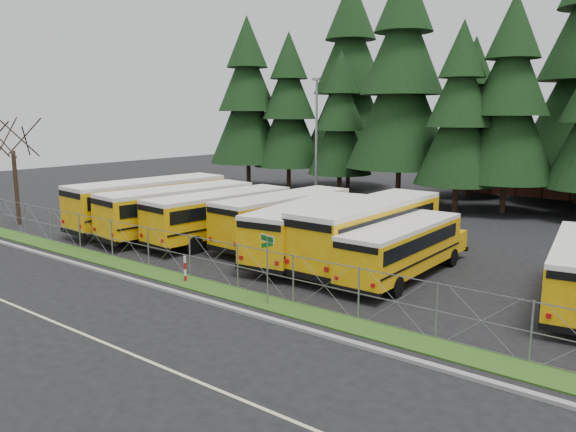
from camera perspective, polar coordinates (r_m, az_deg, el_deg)
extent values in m
plane|color=black|center=(24.66, -1.78, -7.28)|extent=(120.00, 120.00, 0.00)
cube|color=gray|center=(22.46, -6.88, -8.98)|extent=(50.00, 0.25, 0.12)
cube|color=#224914|center=(23.43, -4.45, -8.19)|extent=(50.00, 1.40, 0.06)
cube|color=beige|center=(19.55, -17.24, -12.59)|extent=(50.00, 0.12, 0.01)
cylinder|color=gray|center=(22.16, -2.10, -5.54)|extent=(0.06, 0.06, 2.80)
cube|color=#0B5013|center=(21.85, -2.12, -2.31)|extent=(0.78, 0.22, 0.22)
cube|color=white|center=(21.85, -2.12, -2.31)|extent=(0.82, 0.23, 0.26)
cube|color=#0B5013|center=(21.90, -2.12, -2.93)|extent=(0.16, 0.54, 0.18)
cylinder|color=#B20C0C|center=(25.68, -10.41, -5.33)|extent=(0.11, 0.11, 1.20)
cylinder|color=gray|center=(43.92, 2.88, 7.14)|extent=(0.20, 0.20, 10.00)
cube|color=gray|center=(43.92, 2.95, 13.73)|extent=(0.70, 0.35, 0.18)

